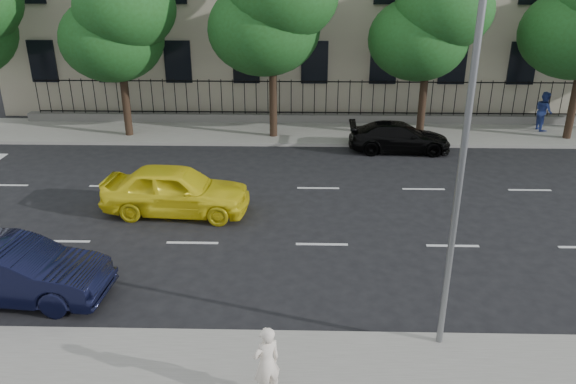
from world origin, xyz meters
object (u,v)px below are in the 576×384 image
street_light (459,121)px  black_sedan (399,137)px  yellow_taxi (176,190)px  woman_near (267,363)px  navy_sedan (13,271)px

street_light → black_sedan: 14.06m
street_light → yellow_taxi: 10.73m
street_light → black_sedan: (1.24, 13.27, -4.49)m
street_light → yellow_taxi: street_light is taller
street_light → woman_near: street_light is taller
street_light → woman_near: 6.12m
navy_sedan → woman_near: size_ratio=2.96×
yellow_taxi → woman_near: 9.51m
street_light → black_sedan: street_light is taller
street_light → black_sedan: bearing=84.7°
yellow_taxi → black_sedan: size_ratio=1.10×
navy_sedan → black_sedan: navy_sedan is taller
street_light → woman_near: size_ratio=4.97×
street_light → yellow_taxi: bearing=138.8°
black_sedan → woman_near: (-5.04, -15.61, 0.31)m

